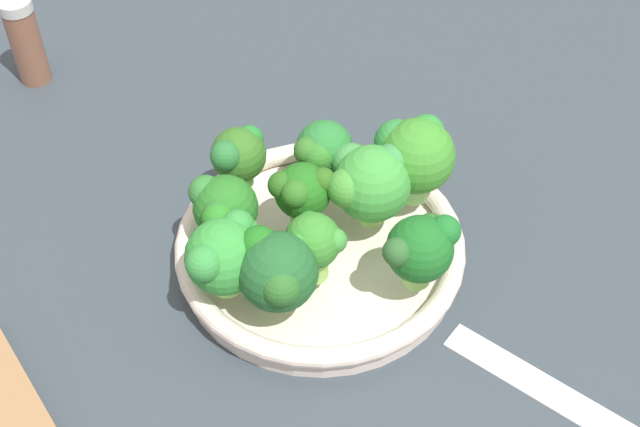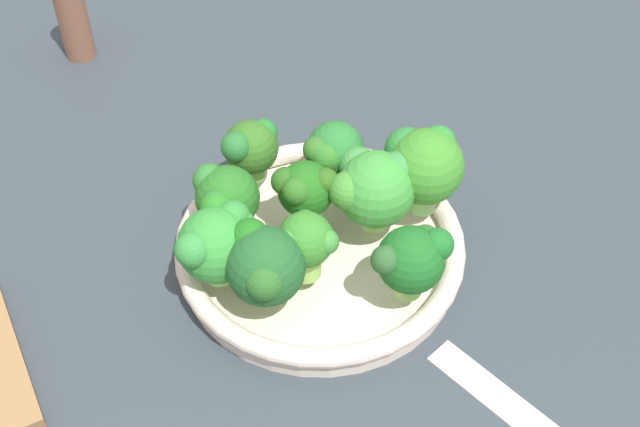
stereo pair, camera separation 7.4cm
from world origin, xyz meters
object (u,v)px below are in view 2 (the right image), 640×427
object	(u,v)px
broccoli_floret_6	(217,243)
broccoli_floret_9	(251,147)
pepper_shaker	(73,17)
broccoli_floret_3	(373,186)
broccoli_floret_2	(412,259)
broccoli_floret_0	(306,242)
broccoli_floret_7	(302,189)
bowl	(320,249)
broccoli_floret_5	(424,163)
broccoli_floret_4	(264,265)
broccoli_floret_1	(333,153)
broccoli_floret_8	(224,198)

from	to	relation	value
broccoli_floret_6	broccoli_floret_9	size ratio (longest dim) A/B	1.20
pepper_shaker	broccoli_floret_3	bearing A→B (deg)	-102.38
broccoli_floret_2	broccoli_floret_3	bearing A→B (deg)	49.50
broccoli_floret_0	broccoli_floret_7	size ratio (longest dim) A/B	1.00
broccoli_floret_0	broccoli_floret_6	xyz separation A→B (cm)	(-3.70, 6.11, 0.01)
bowl	broccoli_floret_2	distance (cm)	10.86
broccoli_floret_2	broccoli_floret_5	distance (cm)	10.00
broccoli_floret_7	broccoli_floret_9	size ratio (longest dim) A/B	1.04
broccoli_floret_5	pepper_shaker	world-z (taller)	broccoli_floret_5
bowl	broccoli_floret_4	xyz separation A→B (cm)	(-7.74, 0.66, 5.50)
broccoli_floret_3	broccoli_floret_9	bearing A→B (deg)	91.69
broccoli_floret_0	pepper_shaker	size ratio (longest dim) A/B	0.65
bowl	broccoli_floret_2	size ratio (longest dim) A/B	3.78
broccoli_floret_2	broccoli_floret_3	xyz separation A→B (cm)	(5.29, 6.19, 0.34)
broccoli_floret_3	pepper_shaker	world-z (taller)	broccoli_floret_3
bowl	broccoli_floret_6	bearing A→B (deg)	146.05
bowl	broccoli_floret_9	distance (cm)	11.07
broccoli_floret_6	broccoli_floret_9	world-z (taller)	broccoli_floret_6
broccoli_floret_5	broccoli_floret_6	xyz separation A→B (cm)	(-15.54, 10.89, -1.07)
broccoli_floret_3	broccoli_floret_9	world-z (taller)	broccoli_floret_3
broccoli_floret_5	bowl	bearing A→B (deg)	143.98
broccoli_floret_9	broccoli_floret_6	bearing A→B (deg)	-160.34
broccoli_floret_1	pepper_shaker	size ratio (longest dim) A/B	0.70
broccoli_floret_7	broccoli_floret_6	bearing A→B (deg)	161.47
broccoli_floret_9	broccoli_floret_5	bearing A→B (deg)	-73.52
broccoli_floret_8	broccoli_floret_1	bearing A→B (deg)	-30.51
broccoli_floret_0	broccoli_floret_6	distance (cm)	7.14
broccoli_floret_2	broccoli_floret_7	world-z (taller)	broccoli_floret_2
broccoli_floret_2	broccoli_floret_6	bearing A→B (deg)	113.41
broccoli_floret_6	pepper_shaker	size ratio (longest dim) A/B	0.75
broccoli_floret_4	pepper_shaker	xyz separation A→B (cm)	(20.64, 37.59, -2.11)
pepper_shaker	broccoli_floret_1	bearing A→B (deg)	-100.97
broccoli_floret_3	broccoli_floret_5	world-z (taller)	broccoli_floret_5
broccoli_floret_0	broccoli_floret_9	bearing A→B (deg)	53.56
broccoli_floret_6	broccoli_floret_0	bearing A→B (deg)	-58.82
broccoli_floret_1	broccoli_floret_5	size ratio (longest dim) A/B	0.83
broccoli_floret_2	broccoli_floret_4	size ratio (longest dim) A/B	0.96
broccoli_floret_3	broccoli_floret_5	size ratio (longest dim) A/B	0.91
broccoli_floret_1	broccoli_floret_4	bearing A→B (deg)	-174.14
bowl	broccoli_floret_4	bearing A→B (deg)	175.13
broccoli_floret_4	broccoli_floret_5	size ratio (longest dim) A/B	0.85
broccoli_floret_6	pepper_shaker	xyz separation A→B (cm)	(20.56, 33.10, -2.09)
broccoli_floret_5	broccoli_floret_9	bearing A→B (deg)	106.48
broccoli_floret_6	broccoli_floret_7	bearing A→B (deg)	-18.53
broccoli_floret_6	pepper_shaker	bearing A→B (deg)	58.16
broccoli_floret_5	broccoli_floret_2	bearing A→B (deg)	-159.65
broccoli_floret_8	bowl	bearing A→B (deg)	-66.42
broccoli_floret_7	broccoli_floret_8	distance (cm)	6.59
broccoli_floret_6	broccoli_floret_8	bearing A→B (deg)	27.38
broccoli_floret_6	broccoli_floret_9	xyz separation A→B (cm)	(11.14, 3.98, -0.30)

